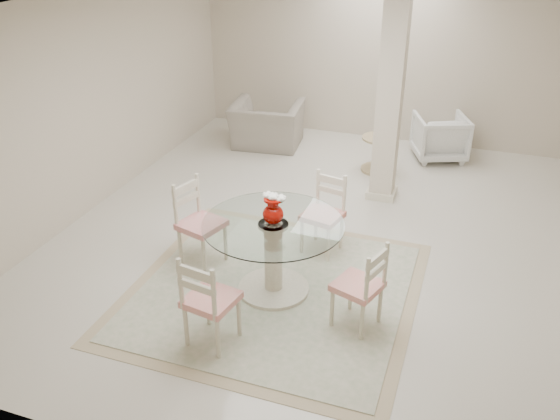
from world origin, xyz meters
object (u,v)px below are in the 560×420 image
(column, at_px, (390,100))
(dining_chair_west, at_px, (196,216))
(dining_table, at_px, (273,257))
(dining_chair_east, at_px, (364,281))
(side_table, at_px, (378,155))
(armchair_white, at_px, (440,137))
(red_vase, at_px, (273,210))
(dining_chair_south, at_px, (206,296))
(recliner_taupe, at_px, (267,125))
(dining_chair_north, at_px, (325,208))

(column, distance_m, dining_chair_west, 2.92)
(column, relative_size, dining_table, 1.93)
(dining_table, height_order, dining_chair_east, dining_chair_east)
(side_table, bearing_deg, dining_chair_east, -81.26)
(dining_table, distance_m, armchair_white, 4.35)
(armchair_white, bearing_deg, dining_chair_east, 65.54)
(red_vase, relative_size, dining_chair_west, 0.29)
(column, distance_m, side_table, 1.39)
(dining_chair_south, distance_m, armchair_white, 5.37)
(recliner_taupe, bearing_deg, dining_chair_east, 114.81)
(dining_table, bearing_deg, recliner_taupe, 111.46)
(red_vase, distance_m, armchair_white, 4.38)
(dining_table, height_order, armchair_white, dining_table)
(armchair_white, bearing_deg, dining_chair_west, 39.21)
(dining_chair_north, relative_size, recliner_taupe, 0.92)
(recliner_taupe, bearing_deg, dining_chair_north, 115.54)
(dining_chair_north, xyz_separation_m, recliner_taupe, (-1.75, 2.80, -0.18))
(dining_table, height_order, dining_chair_south, dining_chair_south)
(dining_table, distance_m, dining_chair_south, 1.03)
(column, xyz_separation_m, red_vase, (-0.64, -2.57, -0.40))
(dining_chair_west, relative_size, dining_chair_south, 1.02)
(column, bearing_deg, side_table, 105.15)
(dining_chair_east, relative_size, side_table, 1.88)
(dining_chair_west, bearing_deg, side_table, -7.44)
(dining_table, distance_m, recliner_taupe, 4.06)
(dining_chair_west, bearing_deg, dining_chair_south, -133.41)
(red_vase, xyz_separation_m, armchair_white, (1.21, 4.17, -0.61))
(column, relative_size, dining_chair_south, 2.59)
(dining_chair_south, bearing_deg, dining_chair_north, -95.47)
(dining_chair_south, bearing_deg, armchair_white, -96.35)
(dining_chair_west, height_order, side_table, dining_chair_west)
(armchair_white, bearing_deg, red_vase, 52.36)
(dining_chair_west, bearing_deg, armchair_white, -12.59)
(dining_chair_west, xyz_separation_m, recliner_taupe, (-0.50, 3.51, -0.21))
(column, bearing_deg, armchair_white, 70.37)
(red_vase, relative_size, dining_chair_north, 0.31)
(column, height_order, side_table, column)
(red_vase, distance_m, side_table, 3.48)
(column, xyz_separation_m, dining_chair_north, (-0.37, -1.59, -0.82))
(dining_chair_north, bearing_deg, side_table, 98.82)
(dining_table, relative_size, recliner_taupe, 1.27)
(dining_chair_west, bearing_deg, column, -18.44)
(column, height_order, dining_chair_north, column)
(dining_chair_east, bearing_deg, recliner_taupe, -129.85)
(red_vase, bearing_deg, armchair_white, 73.85)
(dining_chair_west, bearing_deg, recliner_taupe, 24.88)
(dining_chair_south, distance_m, recliner_taupe, 4.92)
(red_vase, bearing_deg, dining_table, -95.71)
(dining_chair_east, xyz_separation_m, side_table, (-0.56, 3.66, -0.28))
(dining_chair_north, height_order, recliner_taupe, dining_chair_north)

